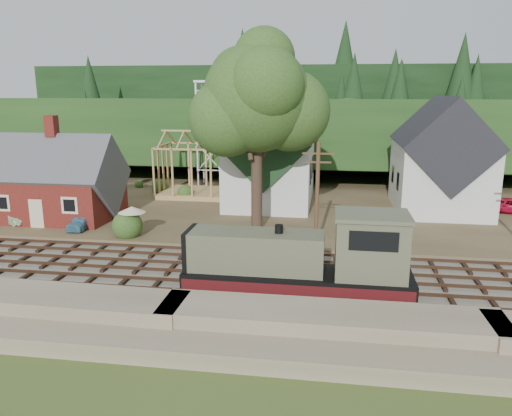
# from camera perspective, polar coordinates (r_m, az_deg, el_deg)

# --- Properties ---
(ground) EXTENTS (140.00, 140.00, 0.00)m
(ground) POSITION_cam_1_polar(r_m,az_deg,el_deg) (32.34, -6.11, -7.49)
(ground) COLOR #384C1E
(ground) RESTS_ON ground
(embankment) EXTENTS (64.00, 5.00, 1.60)m
(embankment) POSITION_cam_1_polar(r_m,az_deg,el_deg) (24.95, -11.17, -14.35)
(embankment) COLOR #7F7259
(embankment) RESTS_ON ground
(railroad_bed) EXTENTS (64.00, 11.00, 0.16)m
(railroad_bed) POSITION_cam_1_polar(r_m,az_deg,el_deg) (32.32, -6.12, -7.36)
(railroad_bed) COLOR #726B5B
(railroad_bed) RESTS_ON ground
(village_flat) EXTENTS (64.00, 26.00, 0.30)m
(village_flat) POSITION_cam_1_polar(r_m,az_deg,el_deg) (49.16, -0.85, 0.11)
(village_flat) COLOR brown
(village_flat) RESTS_ON ground
(hillside) EXTENTS (70.00, 28.96, 12.74)m
(hillside) POSITION_cam_1_polar(r_m,az_deg,el_deg) (72.53, 2.26, 4.36)
(hillside) COLOR #1E3F19
(hillside) RESTS_ON ground
(ridge) EXTENTS (80.00, 20.00, 12.00)m
(ridge) POSITION_cam_1_polar(r_m,az_deg,el_deg) (88.28, 3.43, 5.99)
(ridge) COLOR black
(ridge) RESTS_ON ground
(depot) EXTENTS (10.80, 7.41, 9.00)m
(depot) POSITION_cam_1_polar(r_m,az_deg,el_deg) (47.46, -21.78, 2.43)
(depot) COLOR #591614
(depot) RESTS_ON village_flat
(church) EXTENTS (8.40, 15.17, 13.00)m
(church) POSITION_cam_1_polar(r_m,az_deg,el_deg) (49.61, 1.74, 6.14)
(church) COLOR silver
(church) RESTS_ON village_flat
(farmhouse) EXTENTS (8.40, 10.80, 10.60)m
(farmhouse) POSITION_cam_1_polar(r_m,az_deg,el_deg) (49.67, 20.36, 4.95)
(farmhouse) COLOR silver
(farmhouse) RESTS_ON village_flat
(timber_frame) EXTENTS (8.20, 6.20, 6.99)m
(timber_frame) POSITION_cam_1_polar(r_m,az_deg,el_deg) (53.65, -6.51, 4.56)
(timber_frame) COLOR tan
(timber_frame) RESTS_ON village_flat
(lattice_tower) EXTENTS (3.20, 3.20, 12.12)m
(lattice_tower) POSITION_cam_1_polar(r_m,az_deg,el_deg) (58.84, -5.15, 12.00)
(lattice_tower) COLOR silver
(lattice_tower) RESTS_ON village_flat
(big_tree) EXTENTS (10.90, 8.40, 14.70)m
(big_tree) POSITION_cam_1_polar(r_m,az_deg,el_deg) (39.68, 0.34, 11.59)
(big_tree) COLOR #38281E
(big_tree) RESTS_ON village_flat
(telegraph_pole_near) EXTENTS (2.20, 0.28, 8.00)m
(telegraph_pole_near) POSITION_cam_1_polar(r_m,az_deg,el_deg) (35.15, 7.00, 1.42)
(telegraph_pole_near) COLOR #4C331E
(telegraph_pole_near) RESTS_ON ground
(locomotive) EXTENTS (12.43, 3.11, 4.96)m
(locomotive) POSITION_cam_1_polar(r_m,az_deg,el_deg) (27.82, 5.72, -6.24)
(locomotive) COLOR black
(locomotive) RESTS_ON railroad_bed
(car_blue) EXTENTS (1.59, 3.55, 1.19)m
(car_blue) POSITION_cam_1_polar(r_m,az_deg,el_deg) (43.45, -19.35, -1.46)
(car_blue) COLOR #5396B2
(car_blue) RESTS_ON village_flat
(car_green) EXTENTS (3.57, 1.72, 1.13)m
(car_green) POSITION_cam_1_polar(r_m,az_deg,el_deg) (47.22, -26.40, -1.00)
(car_green) COLOR #7AA06E
(car_green) RESTS_ON village_flat
(patio_set) EXTENTS (2.11, 2.11, 2.34)m
(patio_set) POSITION_cam_1_polar(r_m,az_deg,el_deg) (39.86, -14.00, -0.32)
(patio_set) COLOR silver
(patio_set) RESTS_ON village_flat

